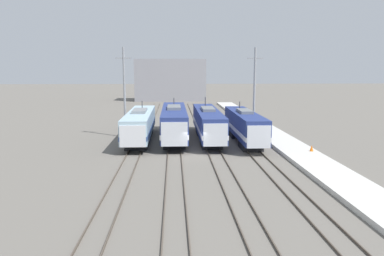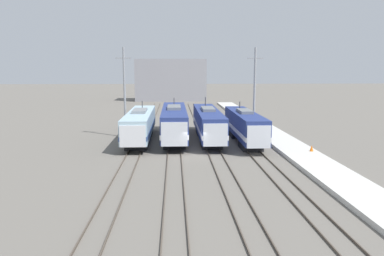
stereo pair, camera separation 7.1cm
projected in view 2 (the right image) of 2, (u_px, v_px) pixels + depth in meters
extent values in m
plane|color=#666059|center=(195.00, 155.00, 40.45)|extent=(400.00, 400.00, 0.00)
cube|color=#4C4238|center=(127.00, 155.00, 40.09)|extent=(0.07, 120.00, 0.15)
cube|color=#4C4238|center=(140.00, 155.00, 40.16)|extent=(0.07, 120.00, 0.15)
cube|color=#4C4238|center=(168.00, 154.00, 40.30)|extent=(0.07, 120.00, 0.15)
cube|color=#4C4238|center=(181.00, 154.00, 40.37)|extent=(0.07, 120.00, 0.15)
cube|color=#4C4238|center=(208.00, 154.00, 40.51)|extent=(0.07, 120.00, 0.15)
cube|color=#4C4238|center=(222.00, 154.00, 40.58)|extent=(0.07, 120.00, 0.15)
cube|color=#4C4238|center=(249.00, 153.00, 40.72)|extent=(0.07, 120.00, 0.15)
cube|color=#4C4238|center=(262.00, 153.00, 40.79)|extent=(0.07, 120.00, 0.15)
cube|color=#232326|center=(137.00, 143.00, 44.17)|extent=(2.57, 3.89, 0.95)
cube|color=#232326|center=(143.00, 131.00, 52.90)|extent=(2.57, 3.89, 0.95)
cube|color=#9EBCCC|center=(140.00, 123.00, 48.25)|extent=(3.02, 17.69, 2.75)
cube|color=navy|center=(140.00, 127.00, 48.33)|extent=(3.06, 17.73, 0.49)
cube|color=silver|center=(134.00, 135.00, 40.56)|extent=(2.78, 2.24, 2.33)
cube|color=black|center=(133.00, 132.00, 39.45)|extent=(2.36, 0.08, 0.65)
cube|color=gray|center=(140.00, 111.00, 48.01)|extent=(1.66, 4.42, 0.35)
cylinder|color=#38383D|center=(142.00, 105.00, 51.79)|extent=(0.12, 0.12, 1.11)
cube|color=black|center=(174.00, 142.00, 44.90)|extent=(2.63, 4.16, 0.95)
cube|color=black|center=(174.00, 130.00, 54.22)|extent=(2.63, 4.16, 0.95)
cube|color=navy|center=(174.00, 120.00, 49.25)|extent=(3.10, 18.90, 3.09)
cube|color=silver|center=(174.00, 125.00, 49.34)|extent=(3.14, 18.94, 0.56)
cube|color=silver|center=(174.00, 133.00, 40.86)|extent=(2.85, 2.04, 2.63)
cube|color=black|center=(174.00, 129.00, 39.85)|extent=(2.42, 0.08, 0.74)
cube|color=slate|center=(174.00, 107.00, 48.98)|extent=(1.70, 4.73, 0.35)
cylinder|color=#38383D|center=(174.00, 102.00, 53.02)|extent=(0.12, 0.12, 1.10)
cube|color=black|center=(211.00, 142.00, 44.70)|extent=(2.42, 4.00, 0.95)
cube|color=black|center=(205.00, 130.00, 53.67)|extent=(2.42, 4.00, 0.95)
cube|color=navy|center=(208.00, 121.00, 48.88)|extent=(2.84, 18.18, 2.92)
cube|color=silver|center=(208.00, 126.00, 48.97)|extent=(2.88, 18.22, 0.52)
cube|color=silver|center=(214.00, 133.00, 41.02)|extent=(2.62, 2.38, 2.48)
cube|color=black|center=(216.00, 130.00, 39.84)|extent=(2.22, 0.08, 0.69)
cube|color=slate|center=(208.00, 109.00, 48.63)|extent=(1.56, 4.54, 0.35)
cylinder|color=#38383D|center=(205.00, 102.00, 52.49)|extent=(0.12, 0.12, 1.42)
cube|color=black|center=(251.00, 145.00, 43.22)|extent=(2.31, 3.56, 0.95)
cube|color=black|center=(239.00, 133.00, 51.20)|extent=(2.31, 3.56, 0.95)
cube|color=navy|center=(244.00, 124.00, 46.91)|extent=(2.72, 16.17, 2.84)
cube|color=silver|center=(244.00, 128.00, 47.00)|extent=(2.76, 16.21, 0.51)
cube|color=silver|center=(257.00, 135.00, 39.94)|extent=(2.50, 2.16, 2.41)
cube|color=black|center=(259.00, 132.00, 38.87)|extent=(2.12, 0.08, 0.68)
cube|color=slate|center=(245.00, 111.00, 46.67)|extent=(1.49, 4.04, 0.35)
cylinder|color=#38383D|center=(240.00, 106.00, 50.12)|extent=(0.12, 0.12, 1.08)
cylinder|color=gray|center=(125.00, 93.00, 50.04)|extent=(0.30, 0.30, 12.04)
cube|color=gray|center=(124.00, 58.00, 49.33)|extent=(2.13, 0.16, 0.16)
cylinder|color=gray|center=(255.00, 92.00, 50.88)|extent=(0.30, 0.30, 12.04)
cube|color=gray|center=(255.00, 58.00, 50.17)|extent=(2.13, 0.16, 0.16)
cube|color=beige|center=(298.00, 152.00, 40.96)|extent=(4.00, 120.00, 0.40)
cone|color=orange|center=(312.00, 148.00, 40.23)|extent=(0.40, 0.40, 0.66)
cube|color=gray|center=(171.00, 80.00, 110.40)|extent=(20.41, 9.21, 12.05)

